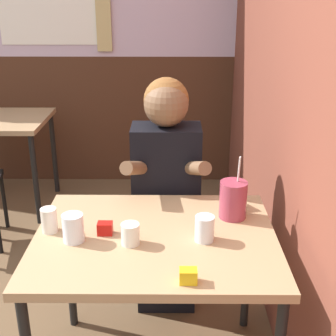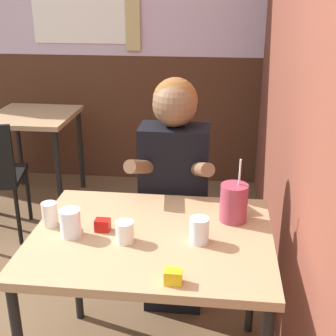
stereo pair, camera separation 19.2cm
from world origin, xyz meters
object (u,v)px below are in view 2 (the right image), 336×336
(main_table, at_px, (151,249))
(background_table, at_px, (34,127))
(cocktail_pitcher, at_px, (234,203))
(person_seated, at_px, (174,193))

(main_table, relative_size, background_table, 1.34)
(main_table, relative_size, cocktail_pitcher, 3.44)
(cocktail_pitcher, bearing_deg, person_seated, 128.35)
(person_seated, bearing_deg, main_table, -94.18)
(main_table, height_order, person_seated, person_seated)
(main_table, xyz_separation_m, person_seated, (0.04, 0.53, 0.01))
(background_table, relative_size, cocktail_pitcher, 2.57)
(cocktail_pitcher, bearing_deg, background_table, 133.89)
(person_seated, bearing_deg, cocktail_pitcher, -51.65)
(background_table, bearing_deg, cocktail_pitcher, -46.11)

